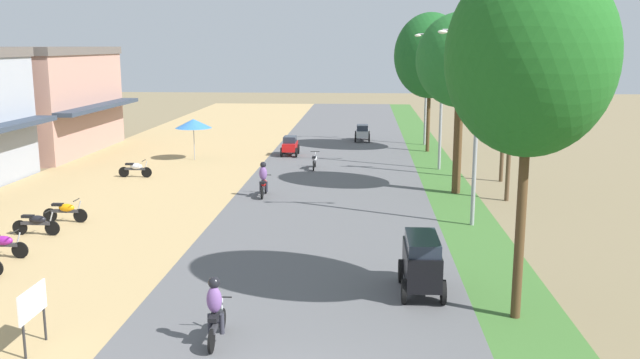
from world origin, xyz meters
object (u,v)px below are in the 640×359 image
(parked_motorbike_sixth, at_px, (136,168))
(streetlamp_far, at_px, (426,76))
(vendor_umbrella, at_px, (193,124))
(car_van_black, at_px, (422,261))
(streetlamp_mid, at_px, (442,91))
(utility_pole_near, at_px, (505,97))
(motorbike_ahead_third, at_px, (314,160))
(parked_motorbike_fifth, at_px, (66,210))
(motorbike_foreground_rider, at_px, (216,311))
(median_tree_second, at_px, (461,61))
(street_signboard, at_px, (33,306))
(parked_motorbike_third, at_px, (2,244))
(car_sedan_silver, at_px, (362,132))
(parked_motorbike_fourth, at_px, (36,222))
(utility_pole_far, at_px, (512,90))
(streetlamp_near, at_px, (477,113))
(median_tree_nearest, at_px, (530,57))
(car_hatchback_red, at_px, (290,145))
(median_tree_third, at_px, (430,56))

(parked_motorbike_sixth, bearing_deg, streetlamp_far, 38.88)
(vendor_umbrella, xyz_separation_m, car_van_black, (12.08, -22.21, -1.28))
(parked_motorbike_sixth, xyz_separation_m, streetlamp_mid, (16.44, 3.47, 3.94))
(utility_pole_near, xyz_separation_m, motorbike_ahead_third, (-9.98, 2.61, -3.83))
(parked_motorbike_fifth, height_order, motorbike_foreground_rider, motorbike_foreground_rider)
(parked_motorbike_sixth, height_order, median_tree_second, median_tree_second)
(street_signboard, relative_size, streetlamp_mid, 0.20)
(streetlamp_mid, bearing_deg, parked_motorbike_third, -132.77)
(parked_motorbike_fifth, height_order, utility_pole_near, utility_pole_near)
(parked_motorbike_sixth, relative_size, streetlamp_far, 0.21)
(vendor_umbrella, xyz_separation_m, streetlamp_mid, (14.69, -2.31, 2.19))
(parked_motorbike_fifth, relative_size, car_sedan_silver, 0.80)
(median_tree_second, bearing_deg, parked_motorbike_fifth, -157.90)
(parked_motorbike_fourth, distance_m, car_sedan_silver, 28.69)
(parked_motorbike_fifth, distance_m, utility_pole_far, 19.66)
(parked_motorbike_fourth, height_order, vendor_umbrella, vendor_umbrella)
(parked_motorbike_fourth, relative_size, street_signboard, 1.20)
(parked_motorbike_third, height_order, car_sedan_silver, car_sedan_silver)
(streetlamp_near, bearing_deg, utility_pole_near, 72.57)
(median_tree_nearest, height_order, streetlamp_near, median_tree_nearest)
(car_hatchback_red, bearing_deg, median_tree_second, -49.21)
(parked_motorbike_fourth, distance_m, motorbike_ahead_third, 17.11)
(median_tree_second, xyz_separation_m, streetlamp_far, (-0.14, 16.04, -1.43))
(utility_pole_near, bearing_deg, median_tree_third, 107.02)
(street_signboard, relative_size, median_tree_second, 0.18)
(median_tree_third, distance_m, car_hatchback_red, 10.79)
(median_tree_nearest, xyz_separation_m, streetlamp_far, (0.29, 31.26, -1.85))
(car_sedan_silver, bearing_deg, parked_motorbike_fifth, -115.83)
(parked_motorbike_third, bearing_deg, utility_pole_far, 28.35)
(median_tree_third, bearing_deg, motorbike_foreground_rider, -104.18)
(parked_motorbike_sixth, relative_size, utility_pole_near, 0.21)
(parked_motorbike_third, xyz_separation_m, car_sedan_silver, (11.79, 28.82, 0.19))
(utility_pole_far, bearing_deg, parked_motorbike_fifth, -163.87)
(median_tree_third, bearing_deg, streetlamp_near, -89.78)
(parked_motorbike_sixth, bearing_deg, car_sedan_silver, 50.86)
(streetlamp_mid, height_order, motorbike_foreground_rider, streetlamp_mid)
(median_tree_third, relative_size, utility_pole_near, 1.07)
(median_tree_second, distance_m, streetlamp_near, 6.22)
(streetlamp_far, height_order, car_hatchback_red, streetlamp_far)
(parked_motorbike_fourth, distance_m, car_hatchback_red, 20.46)
(motorbike_ahead_third, bearing_deg, parked_motorbike_fifth, -125.90)
(car_sedan_silver, height_order, motorbike_ahead_third, car_sedan_silver)
(streetlamp_near, bearing_deg, car_van_black, -108.75)
(parked_motorbike_fifth, height_order, streetlamp_far, streetlamp_far)
(utility_pole_near, bearing_deg, vendor_umbrella, 163.19)
(median_tree_third, bearing_deg, parked_motorbike_fifth, -129.39)
(streetlamp_far, bearing_deg, car_hatchback_red, -148.72)
(median_tree_second, height_order, car_sedan_silver, median_tree_second)
(streetlamp_near, height_order, car_sedan_silver, streetlamp_near)
(street_signboard, bearing_deg, utility_pole_near, 55.13)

